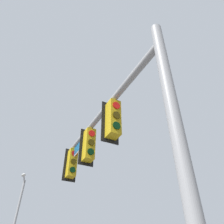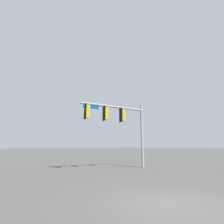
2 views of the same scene
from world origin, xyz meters
TOP-DOWN VIEW (x-y plane):
  - ground_plane at (0.00, 0.00)m, footprint 400.00×400.00m
  - signal_pole_near at (-4.91, -7.90)m, footprint 6.27×1.43m

SIDE VIEW (x-z plane):
  - ground_plane at x=0.00m, z-range 0.00..0.00m
  - signal_pole_near at x=-4.91m, z-range 1.30..7.29m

